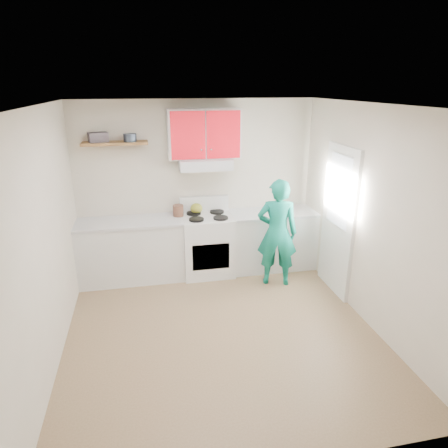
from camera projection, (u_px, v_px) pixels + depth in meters
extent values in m
plane|color=brown|center=(221.00, 330.00, 4.82)|extent=(3.80, 3.80, 0.00)
cube|color=white|center=(220.00, 105.00, 3.96)|extent=(3.60, 3.80, 0.04)
cube|color=beige|center=(197.00, 187.00, 6.15)|extent=(3.60, 0.04, 2.60)
cube|color=beige|center=(277.00, 325.00, 2.64)|extent=(3.60, 0.04, 2.60)
cube|color=beige|center=(46.00, 241.00, 4.05)|extent=(0.04, 3.80, 2.60)
cube|color=beige|center=(370.00, 218.00, 4.73)|extent=(0.04, 3.80, 2.60)
cube|color=white|center=(338.00, 221.00, 5.47)|extent=(0.05, 0.85, 2.05)
cube|color=white|center=(339.00, 191.00, 5.32)|extent=(0.01, 0.55, 0.95)
cube|color=silver|center=(132.00, 251.00, 5.95)|extent=(1.52, 0.60, 0.90)
cube|color=silver|center=(272.00, 240.00, 6.37)|extent=(1.32, 0.60, 0.90)
cube|color=white|center=(207.00, 245.00, 6.14)|extent=(0.76, 0.65, 0.92)
cube|color=silver|center=(205.00, 164.00, 5.83)|extent=(0.76, 0.44, 0.15)
cube|color=red|center=(204.00, 134.00, 5.74)|extent=(1.02, 0.33, 0.70)
cube|color=brown|center=(115.00, 143.00, 5.55)|extent=(0.90, 0.30, 0.04)
cube|color=#483F46|center=(98.00, 137.00, 5.50)|extent=(0.30, 0.25, 0.13)
cylinder|color=#333D4C|center=(130.00, 138.00, 5.55)|extent=(0.18, 0.18, 0.11)
ellipsoid|color=olive|center=(196.00, 208.00, 6.11)|extent=(0.21, 0.21, 0.16)
cylinder|color=#4F2F22|center=(178.00, 211.00, 5.99)|extent=(0.17, 0.17, 0.19)
cube|color=olive|center=(264.00, 213.00, 6.19)|extent=(0.31, 0.26, 0.02)
cube|color=#B21712|center=(297.00, 212.00, 6.24)|extent=(0.34, 0.29, 0.01)
imported|color=#0D7863|center=(277.00, 233.00, 5.71)|extent=(0.66, 0.53, 1.58)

